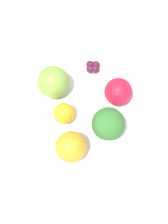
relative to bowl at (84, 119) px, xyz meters
name	(u,v)px	position (x,y,z in m)	size (l,w,h in m)	color
ground_plane	(84,128)	(0.00, 0.00, -0.04)	(6.00, 6.00, 0.00)	gray
table_surface	(84,126)	(0.00, 0.00, -0.03)	(1.20, 1.20, 0.02)	silver
bowl	(84,119)	(0.00, 0.00, 0.00)	(0.24, 0.24, 0.04)	white
broccoli	(108,124)	(-0.05, 0.00, 0.05)	(0.05, 0.05, 0.06)	#8CB76B
apple_red	(118,92)	(-0.02, -0.06, 0.04)	(0.05, 0.05, 0.05)	#B7142D
apple_green	(55,80)	(0.07, 0.00, 0.05)	(0.05, 0.05, 0.05)	olive
orange_front	(64,113)	(0.02, 0.03, 0.04)	(0.03, 0.03, 0.03)	orange
orange_back	(71,147)	(-0.03, 0.06, 0.04)	(0.05, 0.05, 0.05)	orange
grape_cluster	(93,67)	(0.05, -0.08, 0.03)	(0.03, 0.03, 0.01)	#47142D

